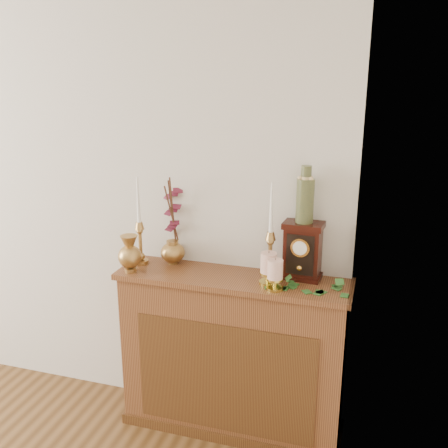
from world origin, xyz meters
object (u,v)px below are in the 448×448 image
(candlestick_center, at_px, (270,247))
(bud_vase, at_px, (130,254))
(candlestick_left, at_px, (140,236))
(mantel_clock, at_px, (303,251))
(ceramic_vase, at_px, (305,197))
(ginger_jar, at_px, (173,223))

(candlestick_center, height_order, bud_vase, candlestick_center)
(candlestick_left, relative_size, mantel_clock, 1.63)
(candlestick_center, distance_m, mantel_clock, 0.17)
(candlestick_center, relative_size, mantel_clock, 1.68)
(candlestick_left, distance_m, ceramic_vase, 0.93)
(candlestick_left, xyz_separation_m, bud_vase, (0.00, -0.13, -0.06))
(candlestick_center, bearing_deg, mantel_clock, 14.71)
(candlestick_center, height_order, ceramic_vase, ceramic_vase)
(candlestick_center, relative_size, ceramic_vase, 1.75)
(ginger_jar, bearing_deg, ceramic_vase, -2.22)
(candlestick_center, xyz_separation_m, ginger_jar, (-0.56, 0.07, 0.06))
(bud_vase, distance_m, ginger_jar, 0.30)
(ginger_jar, height_order, ceramic_vase, ceramic_vase)
(candlestick_left, height_order, ginger_jar, ginger_jar)
(bud_vase, bearing_deg, candlestick_center, 11.35)
(ginger_jar, xyz_separation_m, ceramic_vase, (0.72, -0.03, 0.21))
(mantel_clock, bearing_deg, ceramic_vase, 90.00)
(bud_vase, distance_m, mantel_clock, 0.91)
(candlestick_center, bearing_deg, bud_vase, -168.65)
(ginger_jar, height_order, mantel_clock, ginger_jar)
(candlestick_left, distance_m, candlestick_center, 0.73)
(ginger_jar, bearing_deg, candlestick_center, -7.36)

